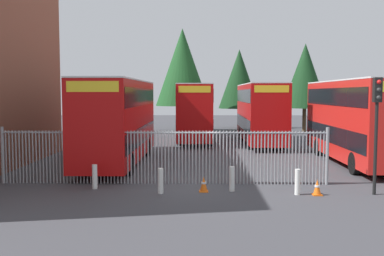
# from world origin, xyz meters

# --- Properties ---
(ground_plane) EXTENTS (100.00, 100.00, 0.00)m
(ground_plane) POSITION_xyz_m (0.00, 8.00, 0.00)
(ground_plane) COLOR #3D3D42
(palisade_fence) EXTENTS (13.51, 0.14, 2.35)m
(palisade_fence) POSITION_xyz_m (-1.08, 0.00, 1.18)
(palisade_fence) COLOR gray
(palisade_fence) RESTS_ON ground
(double_decker_bus_near_gate) EXTENTS (2.54, 10.81, 4.42)m
(double_decker_bus_near_gate) POSITION_xyz_m (-3.90, 5.12, 2.42)
(double_decker_bus_near_gate) COLOR #B70C0C
(double_decker_bus_near_gate) RESTS_ON ground
(double_decker_bus_behind_fence_left) EXTENTS (2.54, 10.81, 4.42)m
(double_decker_bus_behind_fence_left) POSITION_xyz_m (8.61, 5.61, 2.42)
(double_decker_bus_behind_fence_left) COLOR red
(double_decker_bus_behind_fence_left) RESTS_ON ground
(double_decker_bus_behind_fence_right) EXTENTS (2.54, 10.81, 4.42)m
(double_decker_bus_behind_fence_right) POSITION_xyz_m (-0.01, 16.72, 2.42)
(double_decker_bus_behind_fence_right) COLOR #B70C0C
(double_decker_bus_behind_fence_right) RESTS_ON ground
(double_decker_bus_far_back) EXTENTS (2.54, 10.81, 4.42)m
(double_decker_bus_far_back) POSITION_xyz_m (4.76, 14.75, 2.42)
(double_decker_bus_far_back) COLOR #B70C0C
(double_decker_bus_far_back) RESTS_ON ground
(bollard_near_left) EXTENTS (0.20, 0.20, 0.95)m
(bollard_near_left) POSITION_xyz_m (-3.68, -1.02, 0.47)
(bollard_near_left) COLOR silver
(bollard_near_left) RESTS_ON ground
(bollard_center_front) EXTENTS (0.20, 0.20, 0.95)m
(bollard_center_front) POSITION_xyz_m (-1.03, -1.79, 0.47)
(bollard_center_front) COLOR silver
(bollard_center_front) RESTS_ON ground
(bollard_near_right) EXTENTS (0.20, 0.20, 0.95)m
(bollard_near_right) POSITION_xyz_m (1.65, -1.33, 0.47)
(bollard_near_right) COLOR silver
(bollard_near_right) RESTS_ON ground
(bollard_far_right) EXTENTS (0.20, 0.20, 0.95)m
(bollard_far_right) POSITION_xyz_m (4.02, -1.86, 0.47)
(bollard_far_right) COLOR silver
(bollard_far_right) RESTS_ON ground
(traffic_cone_by_gate) EXTENTS (0.34, 0.34, 0.59)m
(traffic_cone_by_gate) POSITION_xyz_m (0.58, -1.46, 0.29)
(traffic_cone_by_gate) COLOR orange
(traffic_cone_by_gate) RESTS_ON ground
(traffic_cone_mid_forecourt) EXTENTS (0.34, 0.34, 0.59)m
(traffic_cone_mid_forecourt) POSITION_xyz_m (4.73, -1.94, 0.29)
(traffic_cone_mid_forecourt) COLOR orange
(traffic_cone_mid_forecourt) RESTS_ON ground
(traffic_light_kerbside) EXTENTS (0.28, 0.33, 4.30)m
(traffic_light_kerbside) POSITION_xyz_m (6.86, -1.79, 2.99)
(traffic_light_kerbside) COLOR black
(traffic_light_kerbside) RESTS_ON ground
(tree_tall_back) EXTENTS (5.22, 5.22, 9.99)m
(tree_tall_back) POSITION_xyz_m (-1.44, 25.21, 6.26)
(tree_tall_back) COLOR #4C3823
(tree_tall_back) RESTS_ON ground
(tree_short_side) EXTENTS (4.33, 4.33, 8.51)m
(tree_short_side) POSITION_xyz_m (10.37, 25.05, 5.41)
(tree_short_side) COLOR #4C3823
(tree_short_side) RESTS_ON ground
(tree_mid_row) EXTENTS (4.32, 4.32, 8.33)m
(tree_mid_row) POSITION_xyz_m (4.37, 28.89, 5.23)
(tree_mid_row) COLOR #4C3823
(tree_mid_row) RESTS_ON ground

